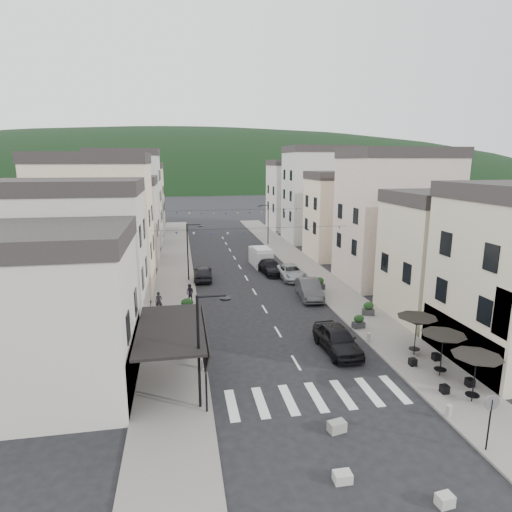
# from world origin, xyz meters

# --- Properties ---
(ground) EXTENTS (700.00, 700.00, 0.00)m
(ground) POSITION_xyz_m (0.00, 0.00, 0.00)
(ground) COLOR black
(ground) RESTS_ON ground
(sidewalk_left) EXTENTS (4.00, 76.00, 0.12)m
(sidewalk_left) POSITION_xyz_m (-7.50, 32.00, 0.06)
(sidewalk_left) COLOR slate
(sidewalk_left) RESTS_ON ground
(sidewalk_right) EXTENTS (4.00, 76.00, 0.12)m
(sidewalk_right) POSITION_xyz_m (7.50, 32.00, 0.06)
(sidewalk_right) COLOR slate
(sidewalk_right) RESTS_ON ground
(hill_backdrop) EXTENTS (640.00, 360.00, 70.00)m
(hill_backdrop) POSITION_xyz_m (0.00, 300.00, 0.00)
(hill_backdrop) COLOR black
(hill_backdrop) RESTS_ON ground
(boutique_building) EXTENTS (12.00, 8.00, 8.00)m
(boutique_building) POSITION_xyz_m (-15.50, 5.00, 4.00)
(boutique_building) COLOR beige
(boutique_building) RESTS_ON ground
(boutique_awning) EXTENTS (3.77, 7.50, 3.28)m
(boutique_awning) POSITION_xyz_m (-7.25, 5.00, 3.11)
(boutique_awning) COLOR black
(boutique_awning) RESTS_ON ground
(buildings_row_left) EXTENTS (10.20, 54.16, 14.00)m
(buildings_row_left) POSITION_xyz_m (-14.50, 37.75, 6.12)
(buildings_row_left) COLOR beige
(buildings_row_left) RESTS_ON ground
(buildings_row_right) EXTENTS (10.20, 54.16, 14.50)m
(buildings_row_right) POSITION_xyz_m (14.50, 36.59, 6.32)
(buildings_row_right) COLOR beige
(buildings_row_right) RESTS_ON ground
(cafe_terrace) EXTENTS (2.50, 8.10, 2.53)m
(cafe_terrace) POSITION_xyz_m (7.70, 2.80, 2.36)
(cafe_terrace) COLOR black
(cafe_terrace) RESTS_ON ground
(streetlamp_left_near) EXTENTS (1.70, 0.56, 6.00)m
(streetlamp_left_near) POSITION_xyz_m (-5.82, 2.00, 3.70)
(streetlamp_left_near) COLOR black
(streetlamp_left_near) RESTS_ON ground
(streetlamp_left_far) EXTENTS (1.70, 0.56, 6.00)m
(streetlamp_left_far) POSITION_xyz_m (-5.82, 26.00, 3.70)
(streetlamp_left_far) COLOR black
(streetlamp_left_far) RESTS_ON ground
(streetlamp_right_far) EXTENTS (1.70, 0.56, 6.00)m
(streetlamp_right_far) POSITION_xyz_m (5.82, 44.00, 3.70)
(streetlamp_right_far) COLOR black
(streetlamp_right_far) RESTS_ON ground
(traffic_sign) EXTENTS (0.70, 0.07, 2.70)m
(traffic_sign) POSITION_xyz_m (5.80, -3.50, 1.93)
(traffic_sign) COLOR black
(traffic_sign) RESTS_ON ground
(bollards) EXTENTS (11.66, 10.26, 0.60)m
(bollards) POSITION_xyz_m (0.00, 5.50, 0.42)
(bollards) COLOR gray
(bollards) RESTS_ON ground
(bunting_near) EXTENTS (19.00, 0.28, 0.62)m
(bunting_near) POSITION_xyz_m (0.00, 22.00, 5.65)
(bunting_near) COLOR black
(bunting_near) RESTS_ON ground
(bunting_far) EXTENTS (19.00, 0.28, 0.62)m
(bunting_far) POSITION_xyz_m (0.00, 38.00, 5.65)
(bunting_far) COLOR black
(bunting_far) RESTS_ON ground
(parked_car_a) EXTENTS (2.21, 5.08, 1.70)m
(parked_car_a) POSITION_xyz_m (3.09, 7.14, 0.85)
(parked_car_a) COLOR black
(parked_car_a) RESTS_ON ground
(parked_car_b) EXTENTS (2.31, 5.34, 1.71)m
(parked_car_b) POSITION_xyz_m (4.60, 18.25, 0.86)
(parked_car_b) COLOR #38383A
(parked_car_b) RESTS_ON ground
(parked_car_c) EXTENTS (2.58, 5.40, 1.49)m
(parked_car_c) POSITION_xyz_m (4.60, 24.88, 0.74)
(parked_car_c) COLOR #999BA1
(parked_car_c) RESTS_ON ground
(parked_car_d) EXTENTS (2.78, 5.39, 1.50)m
(parked_car_d) POSITION_xyz_m (2.95, 27.34, 0.75)
(parked_car_d) COLOR black
(parked_car_d) RESTS_ON ground
(parked_car_e) EXTENTS (2.14, 4.77, 1.59)m
(parked_car_e) POSITION_xyz_m (-4.60, 26.05, 0.80)
(parked_car_e) COLOR black
(parked_car_e) RESTS_ON ground
(delivery_van) EXTENTS (2.17, 4.89, 2.30)m
(delivery_van) POSITION_xyz_m (2.54, 31.08, 1.13)
(delivery_van) COLOR #BDBDC0
(delivery_van) RESTS_ON ground
(pedestrian_a) EXTENTS (0.60, 0.41, 1.62)m
(pedestrian_a) POSITION_xyz_m (-8.73, 16.83, 0.93)
(pedestrian_a) COLOR black
(pedestrian_a) RESTS_ON sidewalk_left
(pedestrian_b) EXTENTS (0.98, 0.95, 1.59)m
(pedestrian_b) POSITION_xyz_m (-6.14, 18.80, 0.91)
(pedestrian_b) COLOR black
(pedestrian_b) RESTS_ON sidewalk_left
(concrete_block_a) EXTENTS (0.89, 0.66, 0.50)m
(concrete_block_a) POSITION_xyz_m (0.02, -1.00, 0.25)
(concrete_block_a) COLOR gray
(concrete_block_a) RESTS_ON ground
(concrete_block_b) EXTENTS (0.65, 0.52, 0.45)m
(concrete_block_b) POSITION_xyz_m (2.30, -5.84, 0.23)
(concrete_block_b) COLOR #A19F99
(concrete_block_b) RESTS_ON ground
(concrete_block_c) EXTENTS (0.70, 0.50, 0.40)m
(concrete_block_c) POSITION_xyz_m (-0.90, -4.06, 0.20)
(concrete_block_c) COLOR #A7A69F
(concrete_block_c) RESTS_ON ground
(planter_la) EXTENTS (1.20, 0.82, 1.23)m
(planter_la) POSITION_xyz_m (-6.96, 8.10, 0.72)
(planter_la) COLOR #2E2E30
(planter_la) RESTS_ON sidewalk_left
(planter_lb) EXTENTS (1.26, 0.94, 1.26)m
(planter_lb) POSITION_xyz_m (-6.44, 15.84, 0.73)
(planter_lb) COLOR #28292B
(planter_lb) RESTS_ON sidewalk_left
(planter_ra) EXTENTS (1.09, 0.82, 1.08)m
(planter_ra) POSITION_xyz_m (7.88, 12.89, 0.64)
(planter_ra) COLOR #2F3032
(planter_ra) RESTS_ON sidewalk_right
(planter_rb) EXTENTS (0.93, 0.54, 1.01)m
(planter_rb) POSITION_xyz_m (6.00, 10.42, 0.61)
(planter_rb) COLOR #2E2E31
(planter_rb) RESTS_ON sidewalk_right
(planter_rc) EXTENTS (1.11, 0.68, 1.19)m
(planter_rc) POSITION_xyz_m (6.24, 20.35, 0.70)
(planter_rc) COLOR #2B2B2D
(planter_rc) RESTS_ON sidewalk_right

